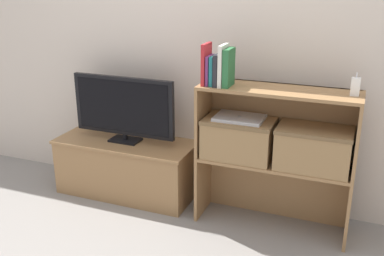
{
  "coord_description": "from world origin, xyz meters",
  "views": [
    {
      "loc": [
        1.04,
        -2.48,
        1.61
      ],
      "look_at": [
        0.0,
        0.16,
        0.61
      ],
      "focal_mm": 42.0,
      "sensor_mm": 36.0,
      "label": 1
    }
  ],
  "objects_px": {
    "tv_stand": "(127,167)",
    "baby_monitor": "(355,87)",
    "book_charcoal": "(219,69)",
    "book_forest": "(229,67)",
    "storage_basket_left": "(239,137)",
    "book_crimson": "(206,64)",
    "storage_basket_right": "(314,147)",
    "tv": "(124,107)",
    "laptop": "(239,118)",
    "book_plum": "(210,70)",
    "book_teal": "(214,70)",
    "book_ivory": "(223,65)"
  },
  "relations": [
    {
      "from": "book_charcoal",
      "to": "storage_basket_left",
      "type": "height_order",
      "value": "book_charcoal"
    },
    {
      "from": "book_forest",
      "to": "storage_basket_left",
      "type": "xyz_separation_m",
      "value": [
        0.07,
        0.04,
        -0.45
      ]
    },
    {
      "from": "book_charcoal",
      "to": "storage_basket_right",
      "type": "relative_size",
      "value": 0.44
    },
    {
      "from": "book_forest",
      "to": "storage_basket_right",
      "type": "relative_size",
      "value": 0.52
    },
    {
      "from": "baby_monitor",
      "to": "storage_basket_left",
      "type": "bearing_deg",
      "value": -178.71
    },
    {
      "from": "book_ivory",
      "to": "book_forest",
      "type": "height_order",
      "value": "book_ivory"
    },
    {
      "from": "book_teal",
      "to": "baby_monitor",
      "type": "relative_size",
      "value": 1.36
    },
    {
      "from": "tv",
      "to": "laptop",
      "type": "bearing_deg",
      "value": -4.15
    },
    {
      "from": "tv",
      "to": "book_charcoal",
      "type": "height_order",
      "value": "book_charcoal"
    },
    {
      "from": "book_crimson",
      "to": "storage_basket_right",
      "type": "xyz_separation_m",
      "value": [
        0.68,
        0.04,
        -0.46
      ]
    },
    {
      "from": "tv_stand",
      "to": "book_plum",
      "type": "xyz_separation_m",
      "value": [
        0.69,
        -0.1,
        0.82
      ]
    },
    {
      "from": "book_forest",
      "to": "baby_monitor",
      "type": "xyz_separation_m",
      "value": [
        0.74,
        0.05,
        -0.06
      ]
    },
    {
      "from": "tv_stand",
      "to": "baby_monitor",
      "type": "xyz_separation_m",
      "value": [
        1.54,
        -0.05,
        0.78
      ]
    },
    {
      "from": "book_forest",
      "to": "storage_basket_left",
      "type": "bearing_deg",
      "value": 26.92
    },
    {
      "from": "book_plum",
      "to": "laptop",
      "type": "distance_m",
      "value": 0.36
    },
    {
      "from": "book_teal",
      "to": "storage_basket_left",
      "type": "relative_size",
      "value": 0.41
    },
    {
      "from": "tv_stand",
      "to": "book_charcoal",
      "type": "relative_size",
      "value": 5.22
    },
    {
      "from": "book_forest",
      "to": "laptop",
      "type": "xyz_separation_m",
      "value": [
        0.07,
        0.04,
        -0.32
      ]
    },
    {
      "from": "book_forest",
      "to": "book_plum",
      "type": "bearing_deg",
      "value": 180.0
    },
    {
      "from": "baby_monitor",
      "to": "storage_basket_left",
      "type": "distance_m",
      "value": 0.77
    },
    {
      "from": "laptop",
      "to": "book_forest",
      "type": "bearing_deg",
      "value": -153.08
    },
    {
      "from": "book_ivory",
      "to": "storage_basket_right",
      "type": "relative_size",
      "value": 0.57
    },
    {
      "from": "tv_stand",
      "to": "book_teal",
      "type": "bearing_deg",
      "value": -8.03
    },
    {
      "from": "tv_stand",
      "to": "storage_basket_left",
      "type": "xyz_separation_m",
      "value": [
        0.88,
        -0.07,
        0.39
      ]
    },
    {
      "from": "storage_basket_left",
      "to": "book_plum",
      "type": "bearing_deg",
      "value": -169.51
    },
    {
      "from": "laptop",
      "to": "book_teal",
      "type": "bearing_deg",
      "value": -167.9
    },
    {
      "from": "book_forest",
      "to": "laptop",
      "type": "relative_size",
      "value": 0.76
    },
    {
      "from": "book_charcoal",
      "to": "storage_basket_left",
      "type": "bearing_deg",
      "value": 14.82
    },
    {
      "from": "book_teal",
      "to": "book_forest",
      "type": "relative_size",
      "value": 0.79
    },
    {
      "from": "storage_basket_right",
      "to": "tv",
      "type": "bearing_deg",
      "value": 177.3
    },
    {
      "from": "book_charcoal",
      "to": "book_ivory",
      "type": "relative_size",
      "value": 0.78
    },
    {
      "from": "tv",
      "to": "book_teal",
      "type": "relative_size",
      "value": 4.26
    },
    {
      "from": "book_crimson",
      "to": "storage_basket_right",
      "type": "relative_size",
      "value": 0.57
    },
    {
      "from": "tv_stand",
      "to": "book_crimson",
      "type": "bearing_deg",
      "value": -8.62
    },
    {
      "from": "tv",
      "to": "book_teal",
      "type": "distance_m",
      "value": 0.8
    },
    {
      "from": "book_charcoal",
      "to": "baby_monitor",
      "type": "distance_m",
      "value": 0.8
    },
    {
      "from": "book_charcoal",
      "to": "baby_monitor",
      "type": "relative_size",
      "value": 1.47
    },
    {
      "from": "storage_basket_left",
      "to": "laptop",
      "type": "height_order",
      "value": "laptop"
    },
    {
      "from": "book_ivory",
      "to": "baby_monitor",
      "type": "height_order",
      "value": "book_ivory"
    },
    {
      "from": "baby_monitor",
      "to": "book_plum",
      "type": "bearing_deg",
      "value": -176.64
    },
    {
      "from": "tv_stand",
      "to": "baby_monitor",
      "type": "height_order",
      "value": "baby_monitor"
    },
    {
      "from": "storage_basket_left",
      "to": "storage_basket_right",
      "type": "xyz_separation_m",
      "value": [
        0.47,
        0.0,
        0.0
      ]
    },
    {
      "from": "tv",
      "to": "book_plum",
      "type": "bearing_deg",
      "value": -8.2
    },
    {
      "from": "tv_stand",
      "to": "book_ivory",
      "type": "bearing_deg",
      "value": -7.41
    },
    {
      "from": "tv",
      "to": "laptop",
      "type": "distance_m",
      "value": 0.88
    },
    {
      "from": "tv",
      "to": "book_teal",
      "type": "xyz_separation_m",
      "value": [
        0.71,
        -0.1,
        0.35
      ]
    },
    {
      "from": "book_crimson",
      "to": "book_plum",
      "type": "bearing_deg",
      "value": 0.0
    },
    {
      "from": "tv_stand",
      "to": "laptop",
      "type": "bearing_deg",
      "value": -4.25
    },
    {
      "from": "baby_monitor",
      "to": "tv",
      "type": "bearing_deg",
      "value": 178.19
    },
    {
      "from": "tv_stand",
      "to": "baby_monitor",
      "type": "relative_size",
      "value": 7.67
    }
  ]
}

